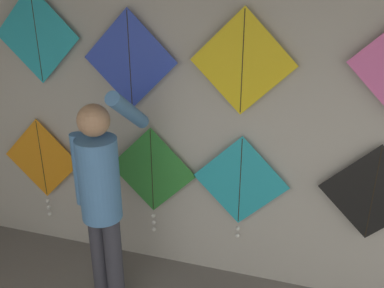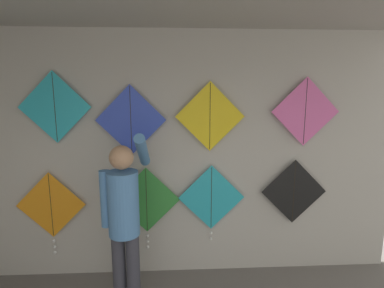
{
  "view_description": "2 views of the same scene",
  "coord_description": "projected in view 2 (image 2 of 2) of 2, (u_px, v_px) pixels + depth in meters",
  "views": [
    {
      "loc": [
        0.88,
        0.34,
        2.52
      ],
      "look_at": [
        0.06,
        3.03,
        1.32
      ],
      "focal_mm": 40.0,
      "sensor_mm": 36.0,
      "label": 1
    },
    {
      "loc": [
        -0.01,
        0.02,
        2.16
      ],
      "look_at": [
        0.15,
        3.03,
        1.61
      ],
      "focal_mm": 28.0,
      "sensor_mm": 36.0,
      "label": 2
    }
  ],
  "objects": [
    {
      "name": "kite_6",
      "position": [
        210.0,
        117.0,
        3.26
      ],
      "size": [
        0.76,
        0.01,
        0.76
      ],
      "color": "yellow"
    },
    {
      "name": "kite_7",
      "position": [
        305.0,
        112.0,
        3.31
      ],
      "size": [
        0.76,
        0.01,
        0.76
      ],
      "color": "pink"
    },
    {
      "name": "kite_2",
      "position": [
        211.0,
        199.0,
        3.43
      ],
      "size": [
        0.76,
        0.04,
        0.9
      ],
      "color": "#28B2C6"
    },
    {
      "name": "kite_3",
      "position": [
        294.0,
        192.0,
        3.47
      ],
      "size": [
        0.76,
        0.01,
        0.76
      ],
      "color": "black"
    },
    {
      "name": "back_panel",
      "position": [
        178.0,
        157.0,
        3.42
      ],
      "size": [
        5.1,
        0.06,
        2.8
      ],
      "primitive_type": "cube",
      "color": "#BCB7AD",
      "rests_on": "ground"
    },
    {
      "name": "kite_1",
      "position": [
        147.0,
        202.0,
        3.4
      ],
      "size": [
        0.76,
        0.04,
        0.97
      ],
      "color": "#338C38"
    },
    {
      "name": "kite_5",
      "position": [
        131.0,
        120.0,
        3.23
      ],
      "size": [
        0.76,
        0.01,
        0.76
      ],
      "color": "blue"
    },
    {
      "name": "kite_0",
      "position": [
        51.0,
        208.0,
        3.35
      ],
      "size": [
        0.76,
        0.04,
        0.97
      ],
      "color": "orange"
    },
    {
      "name": "shopkeeper",
      "position": [
        124.0,
        215.0,
        2.81
      ],
      "size": [
        0.44,
        0.58,
        1.78
      ],
      "rotation": [
        0.0,
        0.0,
        -0.24
      ],
      "color": "#383842",
      "rests_on": "ground"
    },
    {
      "name": "kite_4",
      "position": [
        55.0,
        107.0,
        3.16
      ],
      "size": [
        0.76,
        0.01,
        0.76
      ],
      "color": "#28B2C6"
    }
  ]
}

